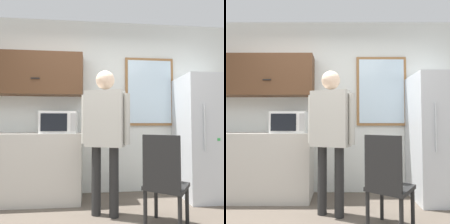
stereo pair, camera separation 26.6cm
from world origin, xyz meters
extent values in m
cube|color=silver|center=(0.00, 1.77, 1.35)|extent=(6.00, 0.06, 2.70)
cube|color=#BCB7AD|center=(-1.19, 1.45, 0.47)|extent=(2.01, 0.57, 0.93)
cube|color=#51331E|center=(-1.19, 1.58, 1.79)|extent=(2.01, 0.32, 0.62)
cube|color=black|center=(-0.84, 1.41, 1.70)|extent=(0.12, 0.01, 0.01)
cube|color=white|center=(-0.51, 1.45, 1.08)|extent=(0.49, 0.40, 0.30)
cube|color=black|center=(-0.55, 1.24, 1.08)|extent=(0.34, 0.01, 0.23)
cube|color=#B2B2B2|center=(-0.30, 1.24, 1.08)|extent=(0.07, 0.01, 0.24)
cylinder|color=black|center=(0.00, 0.92, 0.40)|extent=(0.11, 0.11, 0.80)
cylinder|color=black|center=(0.20, 0.84, 0.40)|extent=(0.11, 0.11, 0.80)
cube|color=beige|center=(0.10, 0.88, 1.12)|extent=(0.50, 0.37, 0.66)
sphere|color=beige|center=(0.10, 0.88, 1.58)|extent=(0.22, 0.22, 0.22)
cylinder|color=beige|center=(-0.14, 0.98, 1.12)|extent=(0.07, 0.07, 0.59)
cylinder|color=beige|center=(0.35, 0.78, 1.12)|extent=(0.07, 0.07, 0.59)
cube|color=silver|center=(1.62, 1.38, 0.88)|extent=(0.76, 0.70, 1.75)
cylinder|color=silver|center=(1.41, 1.01, 1.02)|extent=(0.02, 0.02, 0.61)
cube|color=black|center=(0.72, 0.54, 0.41)|extent=(0.56, 0.56, 0.04)
cylinder|color=black|center=(0.96, 0.58, 0.20)|extent=(0.04, 0.04, 0.39)
cylinder|color=black|center=(0.68, 0.78, 0.20)|extent=(0.04, 0.04, 0.39)
cylinder|color=black|center=(0.76, 0.30, 0.20)|extent=(0.04, 0.04, 0.39)
cylinder|color=black|center=(0.48, 0.50, 0.20)|extent=(0.04, 0.04, 0.39)
cube|color=black|center=(0.61, 0.39, 0.69)|extent=(0.32, 0.25, 0.52)
cube|color=olive|center=(0.87, 1.73, 1.58)|extent=(0.79, 0.04, 1.09)
cube|color=silver|center=(0.87, 1.71, 1.58)|extent=(0.71, 0.01, 1.01)
camera|label=1|loc=(-0.08, -1.69, 1.07)|focal=35.00mm
camera|label=2|loc=(0.19, -1.71, 1.07)|focal=35.00mm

